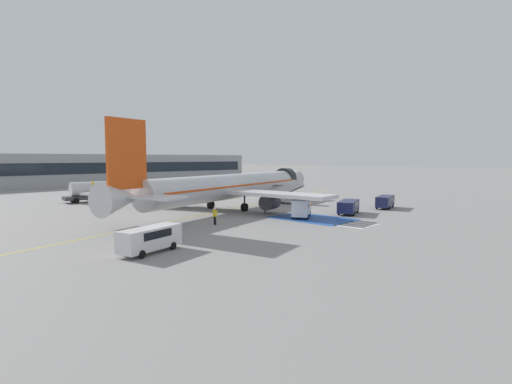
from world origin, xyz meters
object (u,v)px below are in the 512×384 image
ground_crew_1 (270,199)px  fuel_tanker (97,191)px  boarding_stairs_forward (289,198)px  service_van_3 (348,206)px  terminal_building (94,169)px  service_van_1 (302,206)px  ground_crew_0 (265,205)px  ground_crew_2 (215,215)px  service_van_0 (385,201)px  service_van_2 (150,237)px  traffic_cone_0 (311,204)px  airliner (231,186)px

ground_crew_1 → fuel_tanker: bearing=-97.3°
boarding_stairs_forward → ground_crew_1: boarding_stairs_forward is taller
service_van_3 → terminal_building: terminal_building is taller
fuel_tanker → service_van_1: 37.38m
ground_crew_0 → boarding_stairs_forward: bearing=162.8°
service_van_3 → ground_crew_2: 18.80m
service_van_3 → ground_crew_0: bearing=-163.1°
service_van_0 → service_van_2: 38.65m
ground_crew_1 → ground_crew_2: 19.36m
service_van_0 → traffic_cone_0: (-4.33, 10.05, -0.87)m
service_van_1 → terminal_building: (11.57, 82.29, 2.83)m
boarding_stairs_forward → ground_crew_1: (-3.93, 0.81, 0.04)m
airliner → service_van_1: 12.33m
terminal_building → ground_crew_1: bearing=-93.9°
traffic_cone_0 → ground_crew_2: bearing=-172.7°
service_van_0 → service_van_3: service_van_0 is taller
ground_crew_2 → terminal_building: size_ratio=0.02×
service_van_0 → service_van_1: 15.95m
fuel_tanker → ground_crew_2: 32.71m
boarding_stairs_forward → ground_crew_0: 11.61m
service_van_1 → ground_crew_1: size_ratio=2.92×
service_van_3 → traffic_cone_0: service_van_3 is taller
service_van_0 → airliner: bearing=-148.8°
service_van_1 → airliner: bearing=152.3°
service_van_0 → fuel_tanker: bearing=-162.7°
airliner → service_van_2: 27.04m
fuel_tanker → traffic_cone_0: bearing=43.0°
service_van_0 → ground_crew_2: ground_crew_2 is taller
boarding_stairs_forward → service_van_1: bearing=-149.2°
service_van_0 → terminal_building: bearing=168.2°
fuel_tanker → service_van_0: bearing=40.5°
fuel_tanker → terminal_building: size_ratio=0.10×
ground_crew_0 → airliner: bearing=-124.5°
airliner → boarding_stairs_forward: airliner is taller
boarding_stairs_forward → service_van_2: size_ratio=0.98×
ground_crew_2 → service_van_2: bearing=-75.0°
service_van_3 → traffic_cone_0: (4.54, 9.16, -0.84)m
fuel_tanker → service_van_3: (15.74, -38.95, -0.66)m
service_van_0 → terminal_building: (-3.97, 85.87, 3.10)m
boarding_stairs_forward → ground_crew_2: (-21.74, -6.78, 0.14)m
service_van_2 → ground_crew_2: 13.58m
boarding_stairs_forward → ground_crew_1: 4.01m
boarding_stairs_forward → service_van_0: boarding_stairs_forward is taller
airliner → service_van_0: 22.63m
ground_crew_0 → service_van_3: bearing=88.5°
airliner → service_van_0: bearing=32.3°
ground_crew_1 → traffic_cone_0: 6.53m
fuel_tanker → service_van_0: 46.83m
service_van_0 → service_van_2: bearing=-105.8°
service_van_3 → ground_crew_1: 13.89m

